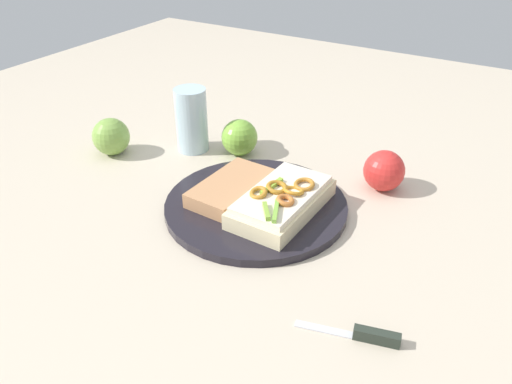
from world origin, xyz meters
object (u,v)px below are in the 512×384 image
(apple_1, at_px, (111,137))
(knife, at_px, (365,335))
(apple_2, at_px, (384,171))
(apple_0, at_px, (240,137))
(plate, at_px, (256,206))
(drinking_glass, at_px, (192,120))
(sandwich, at_px, (282,201))
(bread_slice_side, at_px, (232,188))

(apple_1, xyz_separation_m, knife, (-0.20, -0.61, -0.03))
(apple_2, distance_m, knife, 0.36)
(apple_0, bearing_deg, plate, -140.03)
(drinking_glass, bearing_deg, plate, -119.37)
(apple_1, height_order, knife, apple_1)
(plate, distance_m, apple_0, 0.21)
(apple_2, relative_size, knife, 0.57)
(apple_0, relative_size, apple_1, 0.98)
(sandwich, height_order, apple_1, apple_1)
(bread_slice_side, bearing_deg, apple_0, -149.12)
(bread_slice_side, distance_m, apple_1, 0.30)
(sandwich, distance_m, apple_0, 0.24)
(sandwich, height_order, drinking_glass, drinking_glass)
(drinking_glass, distance_m, knife, 0.57)
(sandwich, bearing_deg, knife, 51.91)
(apple_0, distance_m, drinking_glass, 0.10)
(bread_slice_side, xyz_separation_m, apple_2, (0.17, -0.21, 0.01))
(apple_0, bearing_deg, drinking_glass, 108.37)
(drinking_glass, bearing_deg, sandwich, -115.13)
(apple_2, bearing_deg, bread_slice_side, 129.73)
(plate, bearing_deg, drinking_glass, 60.63)
(knife, bearing_deg, apple_1, -32.55)
(apple_1, distance_m, apple_2, 0.53)
(sandwich, bearing_deg, apple_0, -129.62)
(drinking_glass, bearing_deg, bread_slice_side, -125.37)
(plate, xyz_separation_m, sandwich, (-0.00, -0.05, 0.03))
(sandwich, relative_size, apple_2, 2.65)
(apple_1, distance_m, knife, 0.64)
(plate, bearing_deg, knife, -124.30)
(plate, relative_size, apple_0, 4.21)
(apple_0, relative_size, drinking_glass, 0.56)
(bread_slice_side, distance_m, apple_2, 0.27)
(plate, bearing_deg, apple_1, 85.38)
(knife, bearing_deg, apple_2, -88.32)
(sandwich, relative_size, knife, 1.52)
(apple_1, bearing_deg, drinking_glass, -52.36)
(plate, distance_m, apple_2, 0.24)
(sandwich, xyz_separation_m, drinking_glass, (0.13, 0.27, 0.03))
(plate, height_order, knife, knife)
(drinking_glass, bearing_deg, apple_0, -71.63)
(bread_slice_side, height_order, apple_0, apple_0)
(plate, relative_size, sandwich, 1.58)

